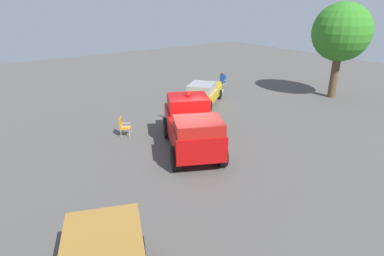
% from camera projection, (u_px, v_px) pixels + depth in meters
% --- Properties ---
extents(ground_plane, '(60.00, 60.00, 0.00)m').
position_uv_depth(ground_plane, '(193.00, 152.00, 15.27)').
color(ground_plane, '#514F4C').
extents(vintage_fire_truck, '(4.57, 6.30, 2.59)m').
position_uv_depth(vintage_fire_truck, '(191.00, 125.00, 15.31)').
color(vintage_fire_truck, black).
rests_on(vintage_fire_truck, ground).
extents(classic_hot_rod, '(4.59, 4.11, 1.46)m').
position_uv_depth(classic_hot_rod, '(203.00, 93.00, 22.08)').
color(classic_hot_rod, black).
rests_on(classic_hot_rod, ground).
extents(lawn_chair_near_truck, '(0.67, 0.67, 1.02)m').
position_uv_depth(lawn_chair_near_truck, '(223.00, 80.00, 26.08)').
color(lawn_chair_near_truck, '#B7BABF').
rests_on(lawn_chair_near_truck, ground).
extents(lawn_chair_by_car, '(0.69, 0.69, 1.02)m').
position_uv_depth(lawn_chair_by_car, '(123.00, 125.00, 16.90)').
color(lawn_chair_by_car, '#B7BABF').
rests_on(lawn_chair_by_car, ground).
extents(lawn_chair_spare, '(0.60, 0.61, 1.02)m').
position_uv_depth(lawn_chair_spare, '(170.00, 110.00, 19.28)').
color(lawn_chair_spare, '#B7BABF').
rests_on(lawn_chair_spare, ground).
extents(spectator_seated, '(0.65, 0.59, 1.29)m').
position_uv_depth(spectator_seated, '(222.00, 79.00, 25.92)').
color(spectator_seated, '#383842').
rests_on(spectator_seated, ground).
extents(oak_tree_right, '(3.95, 3.95, 6.56)m').
position_uv_depth(oak_tree_right, '(341.00, 33.00, 22.12)').
color(oak_tree_right, brown).
rests_on(oak_tree_right, ground).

